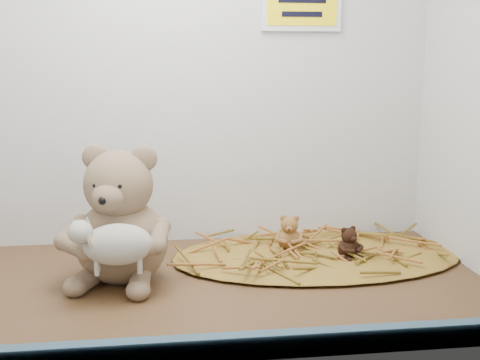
{
  "coord_description": "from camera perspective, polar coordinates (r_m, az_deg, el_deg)",
  "views": [
    {
      "loc": [
        -1.57,
        -107.72,
        42.2
      ],
      "look_at": [
        12.46,
        1.53,
        19.92
      ],
      "focal_mm": 45.0,
      "sensor_mm": 36.0,
      "label": 1
    }
  ],
  "objects": [
    {
      "name": "alcove_shell",
      "position": [
        1.17,
        -6.71,
        12.73
      ],
      "size": [
        120.4,
        60.2,
        90.4
      ],
      "color": "#482C19",
      "rests_on": "ground"
    },
    {
      "name": "main_teddy",
      "position": [
        1.17,
        -11.25,
        -3.16
      ],
      "size": [
        26.6,
        27.42,
        26.42
      ],
      "primitive_type": null,
      "rotation": [
        0.0,
        0.0,
        -0.27
      ],
      "color": "#93755A",
      "rests_on": "shelf_floor"
    },
    {
      "name": "wall_sign",
      "position": [
        1.41,
        5.87,
        16.58
      ],
      "size": [
        16.0,
        1.2,
        11.0
      ],
      "primitive_type": "cube",
      "color": "yellow",
      "rests_on": "back_wall"
    },
    {
      "name": "mini_teddy_brown",
      "position": [
        1.29,
        10.24,
        -5.69
      ],
      "size": [
        7.2,
        7.36,
        6.75
      ],
      "primitive_type": null,
      "rotation": [
        0.0,
        0.0,
        0.38
      ],
      "color": "black",
      "rests_on": "straw_bed"
    },
    {
      "name": "straw_bed",
      "position": [
        1.32,
        7.39,
        -7.03
      ],
      "size": [
        63.27,
        36.74,
        1.22
      ],
      "primitive_type": "ellipsoid",
      "color": "brown",
      "rests_on": "shelf_floor"
    },
    {
      "name": "front_rail",
      "position": [
        0.89,
        -5.71,
        -15.73
      ],
      "size": [
        119.28,
        2.2,
        3.6
      ],
      "primitive_type": "cube",
      "color": "#344F64",
      "rests_on": "shelf_floor"
    },
    {
      "name": "toy_lamb",
      "position": [
        1.09,
        -11.51,
        -6.0
      ],
      "size": [
        16.06,
        9.8,
        10.38
      ],
      "primitive_type": null,
      "color": "beige",
      "rests_on": "main_teddy"
    },
    {
      "name": "mini_teddy_tan",
      "position": [
        1.33,
        4.7,
        -4.86
      ],
      "size": [
        7.52,
        7.78,
        7.68
      ],
      "primitive_type": null,
      "rotation": [
        0.0,
        0.0,
        -0.23
      ],
      "color": "olive",
      "rests_on": "straw_bed"
    }
  ]
}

